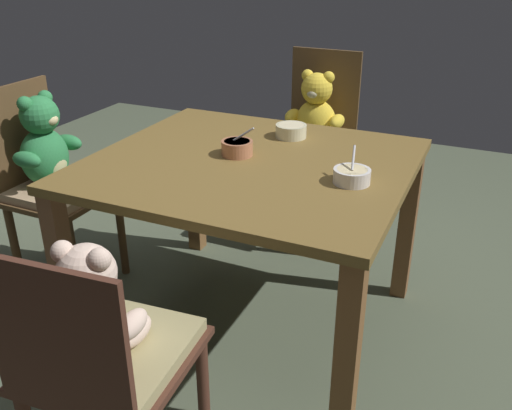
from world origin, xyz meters
TOP-DOWN VIEW (x-y plane):
  - ground_plane at (0.00, 0.00)m, footprint 5.20×5.20m
  - dining_table at (0.00, 0.00)m, footprint 1.11×1.01m
  - teddy_chair_near_front at (-0.01, -0.85)m, footprint 0.42×0.43m
  - teddy_chair_near_left at (-0.90, -0.05)m, footprint 0.38×0.39m
  - teddy_chair_far_center at (-0.05, 0.85)m, footprint 0.39×0.41m
  - porridge_bowl_white_near_right at (0.38, -0.05)m, footprint 0.12×0.13m
  - porridge_bowl_cream_far_center at (0.04, 0.30)m, footprint 0.12×0.12m
  - porridge_bowl_terracotta_center at (-0.07, 0.03)m, footprint 0.12×0.11m

SIDE VIEW (x-z plane):
  - ground_plane at x=0.00m, z-range -0.04..0.00m
  - teddy_chair_near_front at x=-0.01m, z-range 0.11..0.94m
  - teddy_chair_far_center at x=-0.05m, z-range 0.09..1.03m
  - teddy_chair_near_left at x=-0.90m, z-range 0.12..1.01m
  - dining_table at x=0.00m, z-range 0.25..0.96m
  - porridge_bowl_white_near_right at x=0.38m, z-range 0.68..0.79m
  - porridge_bowl_cream_far_center at x=0.04m, z-range 0.71..0.76m
  - porridge_bowl_terracotta_center at x=-0.07m, z-range 0.68..0.79m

